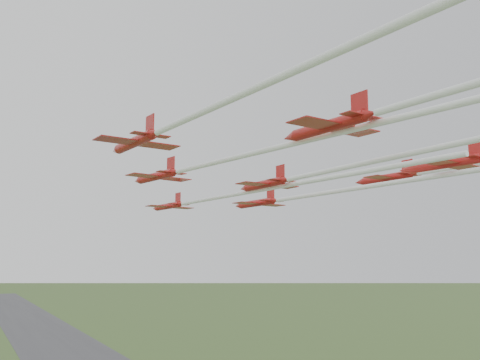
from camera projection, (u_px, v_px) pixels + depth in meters
name	position (u px, v px, depth m)	size (l,w,h in m)	color
runway	(54.00, 342.00, 253.55)	(38.00, 900.00, 0.04)	#343437
jet_lead	(221.00, 197.00, 82.75)	(13.55, 63.50, 2.59)	red
jet_row2_left	(230.00, 159.00, 65.80)	(18.16, 67.31, 2.91)	red
jet_row2_right	(321.00, 194.00, 79.68)	(12.87, 63.58, 2.85)	red
jet_row3_left	(190.00, 117.00, 51.50)	(11.84, 57.18, 2.92)	red
jet_row3_mid	(311.00, 174.00, 64.53)	(8.95, 46.27, 2.63)	red
jet_row4_left	(438.00, 94.00, 41.95)	(11.90, 54.88, 2.94)	red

